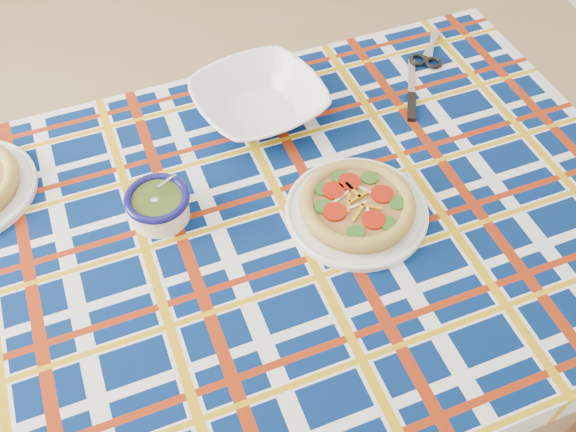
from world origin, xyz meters
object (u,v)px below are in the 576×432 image
object	(u,v)px
main_focaccia_plate	(357,205)
serving_bowl	(259,101)
dining_table	(260,256)
pesto_bowl	(158,204)

from	to	relation	value
main_focaccia_plate	serving_bowl	distance (m)	0.37
dining_table	main_focaccia_plate	xyz separation A→B (m)	(0.20, 0.00, 0.11)
dining_table	serving_bowl	xyz separation A→B (m)	(0.07, 0.34, 0.11)
main_focaccia_plate	serving_bowl	size ratio (longest dim) A/B	1.03
dining_table	pesto_bowl	bearing A→B (deg)	146.00
main_focaccia_plate	serving_bowl	world-z (taller)	serving_bowl
dining_table	main_focaccia_plate	distance (m)	0.23
pesto_bowl	dining_table	bearing A→B (deg)	-26.06
main_focaccia_plate	serving_bowl	xyz separation A→B (m)	(-0.13, 0.34, 0.01)
main_focaccia_plate	serving_bowl	bearing A→B (deg)	110.81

